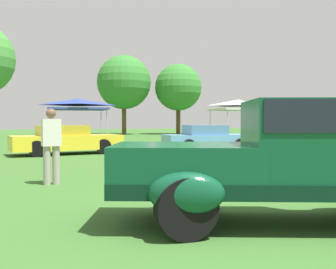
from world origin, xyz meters
name	(u,v)px	position (x,y,z in m)	size (l,w,h in m)	color
ground_plane	(250,223)	(0.00, 0.00, 0.00)	(120.00, 120.00, 0.00)	#386628
feature_pickup_truck	(282,161)	(0.37, -0.18, 0.87)	(4.76, 2.80, 1.70)	black
show_car_yellow	(66,140)	(-2.27, 12.07, 0.60)	(4.78, 2.64, 1.22)	yellow
show_car_skyblue	(208,139)	(3.82, 11.28, 0.60)	(3.93, 1.76, 1.22)	#669EDB
spectator_near_truck	(51,144)	(-2.72, 4.13, 0.91)	(0.44, 0.32, 1.69)	#9E998E
spectator_between_cars	(302,142)	(2.93, 3.02, 0.91)	(0.44, 0.32, 1.69)	#9E998E
canopy_tent_left_field	(78,103)	(-1.48, 18.56, 2.42)	(3.36, 3.36, 2.71)	#B7B7BC
canopy_tent_center_field	(238,104)	(8.11, 17.03, 2.42)	(2.94, 2.94, 2.71)	#B7B7BC
treeline_mid_left	(124,82)	(3.82, 34.23, 5.27)	(5.45, 5.45, 8.01)	brown
treeline_center	(178,88)	(9.34, 33.45, 4.82)	(4.82, 4.82, 7.25)	#47331E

